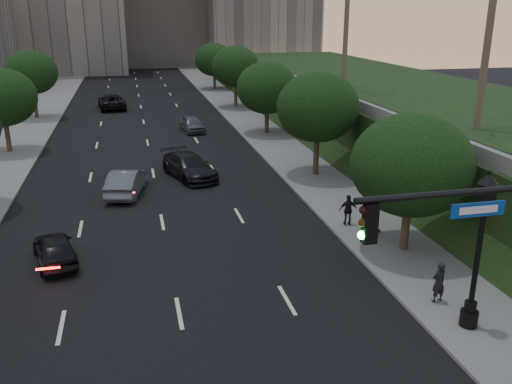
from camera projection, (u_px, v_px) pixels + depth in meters
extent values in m
cube|color=black|center=(149.00, 149.00, 42.36)|extent=(16.00, 140.00, 0.02)
cube|color=slate|center=(275.00, 141.00, 44.55)|extent=(4.50, 140.00, 0.15)
cube|color=slate|center=(8.00, 155.00, 40.13)|extent=(4.50, 140.00, 0.15)
cube|color=black|center=(419.00, 116.00, 44.62)|extent=(18.00, 90.00, 4.00)
cube|color=slate|center=(323.00, 91.00, 42.04)|extent=(0.35, 90.00, 0.70)
cylinder|color=#38281C|center=(406.00, 222.00, 23.81)|extent=(0.36, 0.36, 2.86)
ellipsoid|color=black|center=(411.00, 165.00, 22.99)|extent=(5.20, 5.20, 4.42)
cylinder|color=#38281C|center=(316.00, 152.00, 34.84)|extent=(0.36, 0.36, 3.21)
ellipsoid|color=black|center=(318.00, 107.00, 33.91)|extent=(5.20, 5.20, 4.42)
cylinder|color=#38281C|center=(267.00, 118.00, 46.90)|extent=(0.36, 0.36, 2.86)
ellipsoid|color=black|center=(267.00, 88.00, 46.07)|extent=(5.20, 5.20, 4.42)
cylinder|color=#38281C|center=(236.00, 93.00, 59.77)|extent=(0.36, 0.36, 3.21)
ellipsoid|color=black|center=(235.00, 66.00, 58.84)|extent=(5.20, 5.20, 4.42)
cylinder|color=#38281C|center=(214.00, 79.00, 73.68)|extent=(0.36, 0.36, 2.86)
ellipsoid|color=black|center=(214.00, 60.00, 72.85)|extent=(5.20, 5.20, 4.42)
cylinder|color=#38281C|center=(7.00, 134.00, 40.59)|extent=(0.36, 0.36, 2.99)
ellipsoid|color=black|center=(2.00, 97.00, 39.73)|extent=(5.00, 5.00, 4.25)
cylinder|color=#38281C|center=(35.00, 103.00, 53.48)|extent=(0.36, 0.36, 3.26)
ellipsoid|color=black|center=(31.00, 72.00, 52.54)|extent=(5.00, 5.00, 4.25)
cylinder|color=#4C4233|center=(491.00, 16.00, 28.18)|extent=(0.40, 0.40, 12.00)
cylinder|color=black|center=(465.00, 192.00, 12.37)|extent=(5.40, 0.16, 0.16)
cube|color=black|center=(370.00, 223.00, 12.05)|extent=(0.32, 0.22, 0.95)
sphere|color=black|center=(363.00, 210.00, 11.90)|extent=(0.20, 0.20, 0.20)
sphere|color=#3F2B0A|center=(363.00, 223.00, 12.00)|extent=(0.20, 0.20, 0.20)
sphere|color=#19F24C|center=(362.00, 235.00, 12.09)|extent=(0.20, 0.20, 0.20)
cube|color=#0C41A3|center=(478.00, 209.00, 12.60)|extent=(1.40, 0.05, 0.35)
cylinder|color=black|center=(468.00, 320.00, 18.23)|extent=(0.60, 0.60, 0.70)
cylinder|color=black|center=(470.00, 307.00, 18.07)|extent=(0.40, 0.40, 0.40)
cylinder|color=black|center=(478.00, 254.00, 17.45)|extent=(0.18, 0.18, 3.60)
cube|color=black|center=(487.00, 194.00, 16.80)|extent=(0.42, 0.42, 0.70)
cone|color=black|center=(489.00, 178.00, 16.64)|extent=(0.64, 0.64, 0.35)
sphere|color=black|center=(490.00, 172.00, 16.58)|extent=(0.14, 0.14, 0.14)
imported|color=black|center=(55.00, 249.00, 22.97)|extent=(2.42, 4.09, 1.31)
imported|color=#5A5D62|center=(126.00, 182.00, 31.62)|extent=(2.58, 4.86, 1.52)
imported|color=black|center=(112.00, 102.00, 59.30)|extent=(3.27, 6.05, 1.61)
imported|color=black|center=(189.00, 166.00, 34.74)|extent=(3.65, 5.69, 1.53)
imported|color=#53555A|center=(192.00, 124.00, 48.22)|extent=(2.15, 4.32, 1.42)
imported|color=black|center=(439.00, 282.00, 19.56)|extent=(0.63, 0.47, 1.55)
imported|color=black|center=(372.00, 213.00, 25.80)|extent=(1.13, 1.02, 1.89)
imported|color=black|center=(348.00, 210.00, 26.69)|extent=(0.96, 0.52, 1.55)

